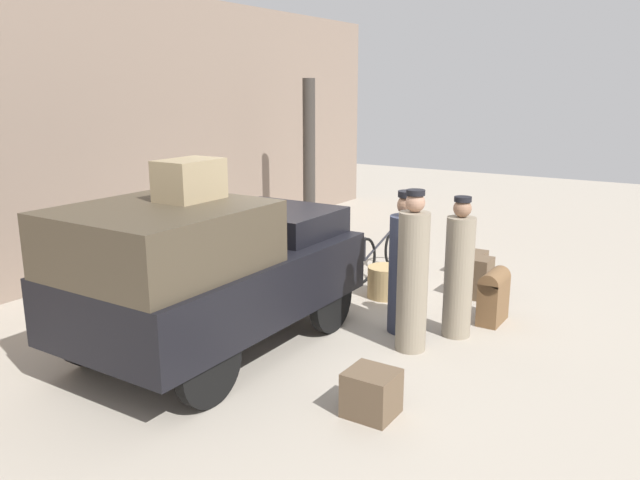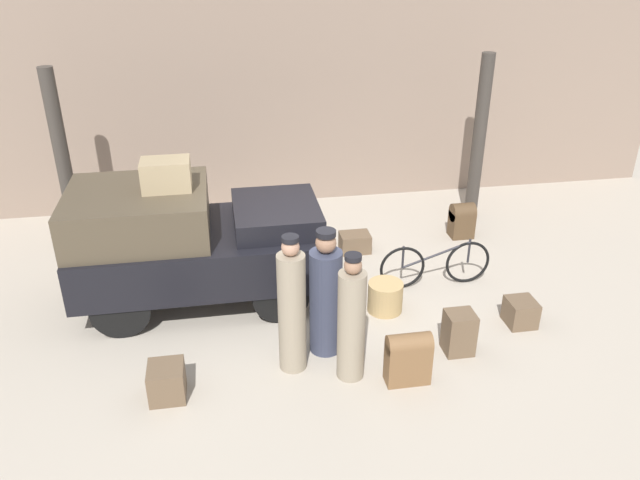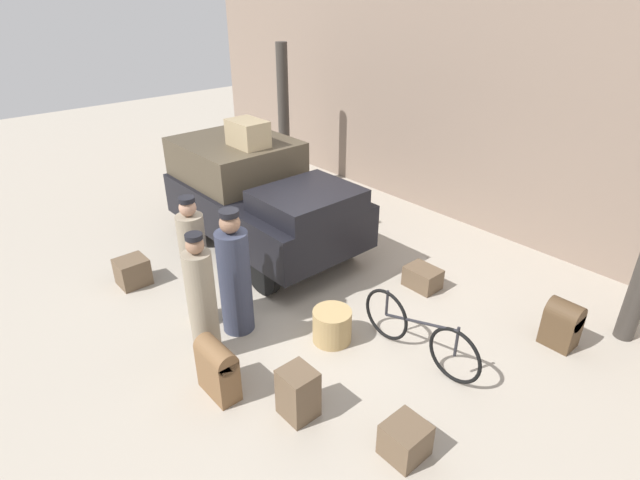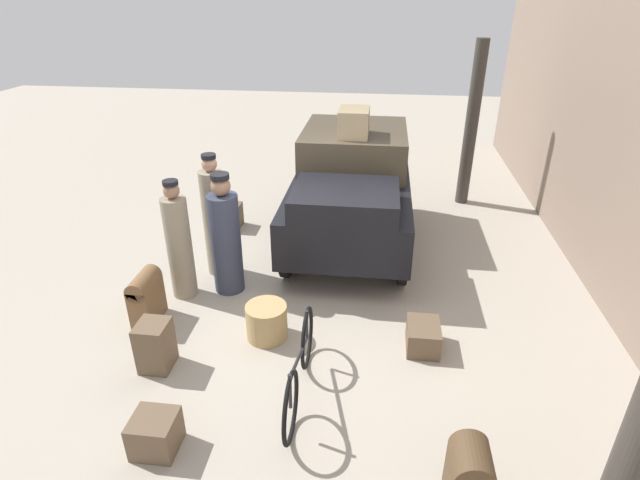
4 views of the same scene
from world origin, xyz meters
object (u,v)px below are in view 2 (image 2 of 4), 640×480
object	(u,v)px
porter_lifting_near_truck	(351,322)
trunk_large_brown	(167,382)
porter_with_bicycle	(292,309)
trunk_barrel_dark	(408,357)
truck	(189,239)
suitcase_black_upright	(462,219)
bicycle	(435,264)
trunk_wicker_pale	(521,312)
trunk_on_truck_roof	(166,175)
suitcase_small_leather	(459,333)
suitcase_tan_flat	(355,242)
porter_carrying_trunk	(326,298)
wicker_basket	(385,297)

from	to	relation	value
porter_lifting_near_truck	trunk_large_brown	size ratio (longest dim) A/B	3.80
porter_with_bicycle	porter_lifting_near_truck	bearing A→B (deg)	-23.24
porter_lifting_near_truck	trunk_barrel_dark	bearing A→B (deg)	-19.70
porter_lifting_near_truck	trunk_large_brown	distance (m)	2.31
truck	suitcase_black_upright	bearing A→B (deg)	15.52
bicycle	porter_with_bicycle	xyz separation A→B (m)	(-2.45, -1.64, 0.49)
trunk_wicker_pale	suitcase_black_upright	size ratio (longest dim) A/B	0.64
trunk_on_truck_roof	truck	bearing A→B (deg)	0.00
suitcase_small_leather	trunk_on_truck_roof	bearing A→B (deg)	151.84
bicycle	suitcase_tan_flat	xyz separation A→B (m)	(-0.97, 1.34, -0.20)
porter_carrying_trunk	porter_lifting_near_truck	xyz separation A→B (m)	(0.21, -0.59, -0.01)
suitcase_tan_flat	bicycle	bearing A→B (deg)	-54.05
suitcase_tan_flat	trunk_large_brown	world-z (taller)	trunk_large_brown
trunk_wicker_pale	bicycle	bearing A→B (deg)	124.41
truck	porter_with_bicycle	xyz separation A→B (m)	(1.26, -1.91, -0.13)
truck	trunk_wicker_pale	distance (m)	4.86
suitcase_small_leather	suitcase_black_upright	bearing A→B (deg)	68.23
wicker_basket	trunk_large_brown	world-z (taller)	wicker_basket
suitcase_tan_flat	suitcase_black_upright	distance (m)	2.05
wicker_basket	trunk_large_brown	bearing A→B (deg)	-155.48
porter_with_bicycle	porter_carrying_trunk	distance (m)	0.56
porter_lifting_near_truck	suitcase_black_upright	xyz separation A→B (m)	(2.82, 3.52, -0.45)
suitcase_tan_flat	porter_with_bicycle	bearing A→B (deg)	-116.24
porter_carrying_trunk	trunk_barrel_dark	size ratio (longest dim) A/B	2.54
trunk_wicker_pale	suitcase_black_upright	bearing A→B (deg)	85.75
trunk_wicker_pale	truck	bearing A→B (deg)	161.81
trunk_large_brown	suitcase_black_upright	size ratio (longest dim) A/B	0.70
suitcase_tan_flat	porter_lifting_near_truck	bearing A→B (deg)	-103.53
trunk_barrel_dark	trunk_on_truck_roof	size ratio (longest dim) A/B	1.04
wicker_basket	porter_with_bicycle	world-z (taller)	porter_with_bicycle
suitcase_black_upright	suitcase_small_leather	bearing A→B (deg)	-111.77
porter_with_bicycle	suitcase_tan_flat	world-z (taller)	porter_with_bicycle
porter_with_bicycle	porter_lifting_near_truck	xyz separation A→B (m)	(0.68, -0.29, -0.07)
trunk_barrel_dark	suitcase_black_upright	bearing A→B (deg)	60.24
bicycle	porter_lifting_near_truck	xyz separation A→B (m)	(-1.76, -1.94, 0.42)
porter_carrying_trunk	suitcase_tan_flat	bearing A→B (deg)	69.62
suitcase_tan_flat	porter_carrying_trunk	bearing A→B (deg)	-110.38
suitcase_black_upright	porter_lifting_near_truck	bearing A→B (deg)	-128.64
truck	trunk_large_brown	xyz separation A→B (m)	(-0.29, -2.22, -0.78)
porter_lifting_near_truck	suitcase_tan_flat	xyz separation A→B (m)	(0.79, 3.28, -0.63)
suitcase_tan_flat	suitcase_black_upright	world-z (taller)	suitcase_black_upright
trunk_on_truck_roof	bicycle	bearing A→B (deg)	-3.84
wicker_basket	trunk_on_truck_roof	size ratio (longest dim) A/B	0.77
suitcase_tan_flat	wicker_basket	bearing A→B (deg)	-89.24
trunk_barrel_dark	trunk_wicker_pale	size ratio (longest dim) A/B	1.68
porter_with_bicycle	trunk_on_truck_roof	size ratio (longest dim) A/B	2.78
bicycle	suitcase_black_upright	world-z (taller)	bicycle
trunk_wicker_pale	trunk_barrel_dark	bearing A→B (deg)	-154.07
porter_with_bicycle	trunk_large_brown	size ratio (longest dim) A/B	4.13
bicycle	trunk_on_truck_roof	distance (m)	4.25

